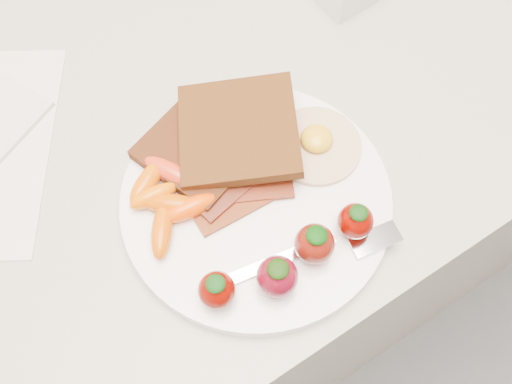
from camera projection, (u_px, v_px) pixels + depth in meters
counter at (213, 246)px, 1.04m from camera, size 2.00×0.60×0.90m
plate at (256, 200)px, 0.57m from camera, size 0.27×0.27×0.02m
toast_lower at (201, 147)px, 0.58m from camera, size 0.13×0.13×0.01m
toast_upper at (238, 131)px, 0.57m from camera, size 0.16×0.16×0.03m
fried_egg at (316, 144)px, 0.58m from camera, size 0.11×0.11×0.02m
bacon_strips at (241, 195)px, 0.56m from camera, size 0.11×0.06×0.01m
baby_carrots at (167, 198)px, 0.55m from camera, size 0.09×0.11×0.02m
strawberries at (292, 258)px, 0.51m from camera, size 0.18×0.05×0.05m
fork at (323, 251)px, 0.54m from camera, size 0.17×0.06×0.00m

